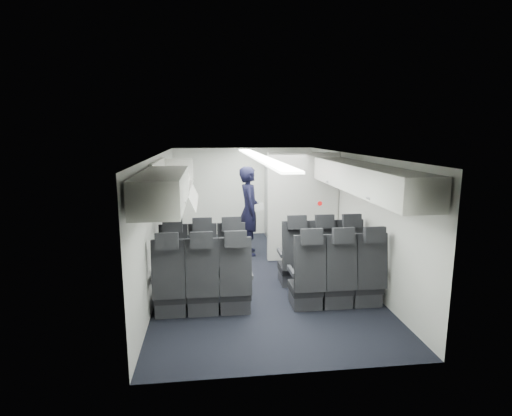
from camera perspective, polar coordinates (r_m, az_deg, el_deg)
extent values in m
cube|color=black|center=(7.27, 0.38, -9.58)|extent=(3.40, 6.00, 0.01)
cube|color=white|center=(6.82, 0.41, 7.65)|extent=(3.40, 6.00, 0.01)
cube|color=silver|center=(9.90, -1.81, 2.36)|extent=(3.40, 0.01, 2.15)
cube|color=silver|center=(4.12, 5.78, -9.82)|extent=(3.40, 0.01, 2.15)
cube|color=silver|center=(6.96, -13.63, -1.53)|extent=(0.01, 6.00, 2.15)
cube|color=silver|center=(7.37, 13.62, -0.85)|extent=(0.01, 6.00, 2.15)
cube|color=white|center=(6.83, 0.41, 7.31)|extent=(0.25, 5.52, 0.03)
cube|color=black|center=(6.72, -11.36, -9.02)|extent=(0.44, 0.46, 0.12)
cube|color=#2D2D33|center=(6.78, -11.31, -10.29)|extent=(0.42, 0.42, 0.22)
cube|color=black|center=(6.37, -11.66, -5.87)|extent=(0.44, 0.20, 0.80)
cube|color=black|center=(6.22, -11.83, -2.47)|extent=(0.30, 0.12, 0.23)
cube|color=#2D2D33|center=(6.63, -13.38, -6.84)|extent=(0.05, 0.40, 0.06)
cube|color=#2D2D33|center=(6.59, -9.55, -6.79)|extent=(0.05, 0.40, 0.06)
cube|color=black|center=(6.70, -7.48, -8.96)|extent=(0.44, 0.46, 0.12)
cube|color=#2D2D33|center=(6.75, -7.44, -10.24)|extent=(0.42, 0.42, 0.22)
cube|color=black|center=(6.35, -7.59, -5.80)|extent=(0.44, 0.20, 0.80)
cube|color=black|center=(6.20, -7.69, -2.39)|extent=(0.30, 0.12, 0.23)
cube|color=#2D2D33|center=(6.59, -9.46, -6.79)|extent=(0.05, 0.40, 0.06)
cube|color=#2D2D33|center=(6.58, -5.61, -6.71)|extent=(0.05, 0.40, 0.06)
cube|color=black|center=(6.71, -3.58, -8.86)|extent=(0.44, 0.46, 0.12)
cube|color=#2D2D33|center=(6.76, -3.57, -10.14)|extent=(0.42, 0.42, 0.22)
cube|color=black|center=(6.36, -3.51, -5.70)|extent=(0.44, 0.20, 0.80)
cube|color=black|center=(6.21, -3.53, -2.29)|extent=(0.30, 0.12, 0.23)
cube|color=#2D2D33|center=(6.58, -5.52, -6.71)|extent=(0.05, 0.40, 0.06)
cube|color=#2D2D33|center=(6.60, -1.68, -6.60)|extent=(0.05, 0.40, 0.06)
cube|color=black|center=(6.84, 5.24, -8.49)|extent=(0.44, 0.46, 0.12)
cube|color=#2D2D33|center=(6.89, 5.22, -9.75)|extent=(0.42, 0.42, 0.22)
cube|color=black|center=(6.50, 5.72, -5.37)|extent=(0.44, 0.20, 0.80)
cube|color=black|center=(6.35, 5.88, -2.03)|extent=(0.30, 0.12, 0.23)
cube|color=#2D2D33|center=(6.68, 3.48, -6.41)|extent=(0.05, 0.40, 0.06)
cube|color=#2D2D33|center=(6.77, 7.17, -6.24)|extent=(0.05, 0.40, 0.06)
cube|color=black|center=(6.94, 8.92, -8.28)|extent=(0.44, 0.46, 0.12)
cube|color=#2D2D33|center=(7.00, 8.88, -9.52)|extent=(0.42, 0.42, 0.22)
cube|color=black|center=(6.61, 9.55, -5.20)|extent=(0.44, 0.20, 0.80)
cube|color=black|center=(6.47, 9.78, -1.90)|extent=(0.30, 0.12, 0.23)
cube|color=#2D2D33|center=(6.78, 7.25, -6.23)|extent=(0.05, 0.40, 0.06)
cube|color=#2D2D33|center=(6.89, 10.82, -6.04)|extent=(0.05, 0.40, 0.06)
cube|color=black|center=(7.08, 12.46, -8.04)|extent=(0.44, 0.46, 0.12)
cube|color=#2D2D33|center=(7.13, 12.41, -9.26)|extent=(0.42, 0.42, 0.22)
cube|color=black|center=(6.75, 13.23, -5.00)|extent=(0.44, 0.20, 0.80)
cube|color=black|center=(6.61, 13.52, -1.78)|extent=(0.30, 0.12, 0.23)
cube|color=#2D2D33|center=(6.90, 10.90, -6.04)|extent=(0.05, 0.40, 0.06)
cube|color=#2D2D33|center=(7.04, 14.33, -5.83)|extent=(0.05, 0.40, 0.06)
cube|color=black|center=(5.88, -12.03, -11.97)|extent=(0.44, 0.46, 0.12)
cube|color=#2D2D33|center=(5.95, -11.97, -13.39)|extent=(0.42, 0.42, 0.22)
cube|color=black|center=(5.52, -12.41, -8.53)|extent=(0.44, 0.20, 0.80)
cube|color=black|center=(5.35, -12.63, -4.66)|extent=(0.30, 0.12, 0.23)
cube|color=#2D2D33|center=(5.78, -14.36, -9.51)|extent=(0.05, 0.40, 0.06)
cube|color=#2D2D33|center=(5.74, -9.95, -9.49)|extent=(0.05, 0.40, 0.06)
cube|color=black|center=(5.86, -7.55, -11.92)|extent=(0.44, 0.46, 0.12)
cube|color=#2D2D33|center=(5.92, -7.51, -13.35)|extent=(0.42, 0.42, 0.22)
cube|color=black|center=(5.49, -7.68, -8.46)|extent=(0.44, 0.20, 0.80)
cube|color=black|center=(5.33, -7.80, -4.57)|extent=(0.30, 0.12, 0.23)
cube|color=#2D2D33|center=(5.74, -9.84, -9.48)|extent=(0.05, 0.40, 0.06)
cube|color=#2D2D33|center=(5.73, -5.39, -9.40)|extent=(0.05, 0.40, 0.06)
cube|color=black|center=(5.87, -3.05, -11.80)|extent=(0.44, 0.46, 0.12)
cube|color=#2D2D33|center=(5.93, -3.04, -13.23)|extent=(0.42, 0.42, 0.22)
cube|color=black|center=(5.50, -2.94, -8.34)|extent=(0.44, 0.20, 0.80)
cube|color=black|center=(5.34, -2.95, -4.46)|extent=(0.30, 0.12, 0.23)
cube|color=#2D2D33|center=(5.73, -5.29, -9.40)|extent=(0.05, 0.40, 0.06)
cube|color=#2D2D33|center=(5.76, -0.85, -9.25)|extent=(0.05, 0.40, 0.06)
cube|color=black|center=(6.02, 7.07, -11.27)|extent=(0.44, 0.46, 0.12)
cube|color=#2D2D33|center=(6.08, 7.03, -12.67)|extent=(0.42, 0.42, 0.22)
cube|color=black|center=(5.66, 7.71, -7.87)|extent=(0.44, 0.20, 0.80)
cube|color=black|center=(5.50, 7.95, -4.08)|extent=(0.30, 0.12, 0.23)
cube|color=#2D2D33|center=(5.85, 5.08, -8.98)|extent=(0.05, 0.40, 0.06)
cube|color=#2D2D33|center=(5.95, 9.28, -8.72)|extent=(0.05, 0.40, 0.06)
cube|color=black|center=(6.14, 11.23, -10.95)|extent=(0.44, 0.46, 0.12)
cube|color=#2D2D33|center=(6.20, 11.17, -12.33)|extent=(0.42, 0.42, 0.22)
cube|color=black|center=(5.79, 12.06, -7.59)|extent=(0.44, 0.20, 0.80)
cube|color=black|center=(5.63, 12.39, -3.88)|extent=(0.30, 0.12, 0.23)
cube|color=#2D2D33|center=(5.95, 9.38, -8.72)|extent=(0.05, 0.40, 0.06)
cube|color=#2D2D33|center=(6.09, 13.40, -8.43)|extent=(0.05, 0.40, 0.06)
cube|color=black|center=(6.29, 15.19, -10.60)|extent=(0.44, 0.46, 0.12)
cube|color=#2D2D33|center=(6.35, 15.12, -11.94)|extent=(0.42, 0.42, 0.22)
cube|color=black|center=(5.95, 16.20, -7.29)|extent=(0.44, 0.20, 0.80)
cube|color=black|center=(5.80, 16.60, -3.67)|extent=(0.30, 0.12, 0.23)
cube|color=#2D2D33|center=(6.09, 13.49, -8.42)|extent=(0.05, 0.40, 0.06)
cube|color=#2D2D33|center=(6.25, 17.31, -8.11)|extent=(0.05, 0.40, 0.06)
cube|color=white|center=(4.83, -13.19, 2.64)|extent=(0.52, 1.80, 0.40)
cylinder|color=slate|center=(4.84, -10.16, 0.84)|extent=(0.04, 0.10, 0.04)
cube|color=#9E9E93|center=(6.59, -11.50, 3.04)|extent=(0.52, 1.70, 0.04)
cube|color=white|center=(6.59, -13.83, 4.70)|extent=(0.06, 1.70, 0.44)
cube|color=white|center=(5.74, -12.21, 3.92)|extent=(0.52, 0.04, 0.40)
cube|color=white|center=(7.39, -11.06, 5.43)|extent=(0.52, 0.04, 0.40)
cube|color=white|center=(6.59, -9.30, 2.15)|extent=(0.21, 1.61, 0.38)
cube|color=white|center=(5.31, 18.44, 3.08)|extent=(0.52, 1.80, 0.40)
cylinder|color=slate|center=(5.23, 15.86, 1.34)|extent=(0.04, 0.10, 0.04)
cube|color=white|center=(6.92, 12.29, 5.04)|extent=(0.52, 1.70, 0.40)
cylinder|color=slate|center=(6.86, 10.26, 3.73)|extent=(0.04, 0.10, 0.04)
cube|color=silver|center=(7.91, 6.71, 0.16)|extent=(1.40, 0.12, 2.13)
cube|color=white|center=(7.71, 6.01, 5.19)|extent=(0.24, 0.01, 0.10)
cube|color=red|center=(7.69, 5.67, 5.18)|extent=(0.13, 0.01, 0.04)
cube|color=red|center=(7.73, 6.76, 5.19)|extent=(0.05, 0.01, 0.03)
cylinder|color=white|center=(7.92, 9.09, 0.65)|extent=(0.11, 0.01, 0.11)
cylinder|color=red|center=(7.91, 9.11, 0.64)|extent=(0.09, 0.01, 0.09)
cube|color=#939399|center=(9.78, 3.90, 1.49)|extent=(0.85, 0.50, 1.90)
cube|color=#3F3F42|center=(9.61, 4.15, -1.41)|extent=(0.80, 0.01, 0.02)
cube|color=#3F3F42|center=(9.52, 4.19, 1.53)|extent=(0.80, 0.01, 0.02)
cube|color=#3F3F42|center=(9.45, 4.23, 4.53)|extent=(0.80, 0.01, 0.02)
cube|color=silver|center=(8.49, -12.01, -0.14)|extent=(0.10, 0.92, 1.86)
cylinder|color=black|center=(8.41, -11.73, 3.22)|extent=(0.03, 0.22, 0.22)
cube|color=gold|center=(8.77, -11.46, 0.56)|extent=(0.02, 0.10, 0.75)
cylinder|color=white|center=(7.70, -12.81, 1.37)|extent=(0.01, 0.11, 0.11)
cylinder|color=red|center=(7.70, -12.73, 1.37)|extent=(0.01, 0.09, 0.09)
imported|color=black|center=(8.28, -0.95, -0.38)|extent=(0.45, 0.68, 1.84)
cube|color=black|center=(6.20, -11.79, 3.75)|extent=(0.43, 0.35, 0.22)
cube|color=white|center=(8.24, 0.40, 0.10)|extent=(0.22, 0.05, 0.15)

